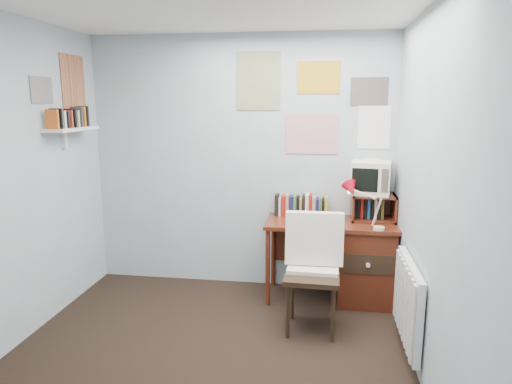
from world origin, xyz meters
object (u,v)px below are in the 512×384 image
(desk_chair, at_px, (312,276))
(wall_shelf, at_px, (72,129))
(desk_lamp, at_px, (380,210))
(tv_riser, at_px, (373,207))
(desk, at_px, (359,259))
(crt_tv, at_px, (371,176))
(radiator, at_px, (408,302))

(desk_chair, relative_size, wall_shelf, 1.51)
(desk_lamp, bearing_deg, wall_shelf, -178.01)
(tv_riser, bearing_deg, desk_chair, -125.21)
(wall_shelf, bearing_deg, desk_chair, -7.20)
(desk, distance_m, wall_shelf, 2.87)
(desk_lamp, distance_m, crt_tv, 0.43)
(desk, height_order, tv_riser, tv_riser)
(desk, bearing_deg, wall_shelf, -171.60)
(desk, distance_m, desk_chair, 0.78)
(tv_riser, xyz_separation_m, radiator, (0.17, -1.04, -0.47))
(tv_riser, bearing_deg, desk, -137.04)
(crt_tv, height_order, radiator, crt_tv)
(desk_lamp, relative_size, radiator, 0.45)
(desk_lamp, height_order, crt_tv, crt_tv)
(desk, height_order, radiator, desk)
(desk, bearing_deg, desk_chair, -122.76)
(desk_chair, xyz_separation_m, desk_lamp, (0.56, 0.43, 0.47))
(desk_lamp, xyz_separation_m, crt_tv, (-0.05, 0.35, 0.24))
(desk, bearing_deg, crt_tv, 56.10)
(desk, height_order, wall_shelf, wall_shelf)
(tv_riser, height_order, crt_tv, crt_tv)
(crt_tv, xyz_separation_m, wall_shelf, (-2.66, -0.51, 0.44))
(desk_chair, height_order, tv_riser, tv_riser)
(desk_chair, xyz_separation_m, tv_riser, (0.54, 0.76, 0.42))
(desk_lamp, bearing_deg, desk_chair, -143.74)
(desk_chair, distance_m, desk_lamp, 0.85)
(desk, xyz_separation_m, tv_riser, (0.12, 0.11, 0.48))
(desk_chair, xyz_separation_m, radiator, (0.71, -0.28, -0.05))
(desk_lamp, distance_m, radiator, 0.89)
(desk, distance_m, crt_tv, 0.79)
(desk, relative_size, radiator, 1.50)
(desk_chair, height_order, wall_shelf, wall_shelf)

